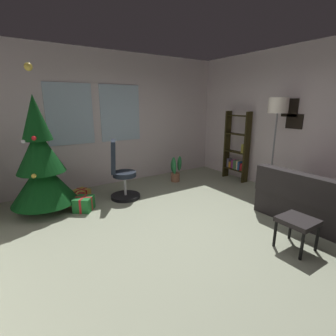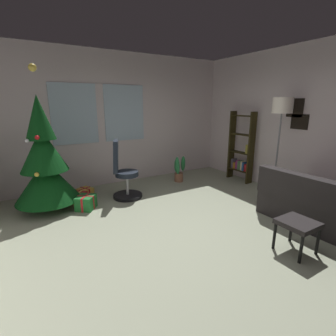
% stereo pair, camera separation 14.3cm
% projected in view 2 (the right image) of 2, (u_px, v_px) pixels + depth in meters
% --- Properties ---
extents(ground_plane, '(5.33, 5.58, 0.10)m').
position_uv_depth(ground_plane, '(192.00, 235.00, 3.57)').
color(ground_plane, '#9EA58A').
extents(wall_back_with_windows, '(5.33, 0.12, 2.85)m').
position_uv_depth(wall_back_with_windows, '(117.00, 119.00, 5.54)').
color(wall_back_with_windows, silver).
rests_on(wall_back_with_windows, ground_plane).
extents(wall_right_with_frames, '(0.12, 5.58, 2.85)m').
position_uv_depth(wall_right_with_frames, '(314.00, 123.00, 4.55)').
color(wall_right_with_frames, silver).
rests_on(wall_right_with_frames, ground_plane).
extents(couch, '(1.57, 1.76, 0.80)m').
position_uv_depth(couch, '(336.00, 209.00, 3.67)').
color(couch, black).
rests_on(couch, ground_plane).
extents(footstool, '(0.40, 0.41, 0.41)m').
position_uv_depth(footstool, '(298.00, 226.00, 3.02)').
color(footstool, black).
rests_on(footstool, ground_plane).
extents(holiday_tree, '(1.05, 1.05, 2.37)m').
position_uv_depth(holiday_tree, '(45.00, 164.00, 4.17)').
color(holiday_tree, '#4C331E').
rests_on(holiday_tree, ground_plane).
extents(gift_box_red, '(0.40, 0.41, 0.17)m').
position_uv_depth(gift_box_red, '(78.00, 198.00, 4.65)').
color(gift_box_red, red).
rests_on(gift_box_red, ground_plane).
extents(gift_box_green, '(0.41, 0.42, 0.24)m').
position_uv_depth(gift_box_green, '(86.00, 202.00, 4.32)').
color(gift_box_green, '#1E722D').
rests_on(gift_box_green, ground_plane).
extents(gift_box_gold, '(0.33, 0.34, 0.15)m').
position_uv_depth(gift_box_gold, '(85.00, 192.00, 4.98)').
color(gift_box_gold, gold).
rests_on(gift_box_gold, ground_plane).
extents(office_chair, '(0.58, 0.56, 1.13)m').
position_uv_depth(office_chair, '(124.00, 176.00, 4.76)').
color(office_chair, black).
rests_on(office_chair, ground_plane).
extents(bookshelf, '(0.18, 0.64, 1.61)m').
position_uv_depth(bookshelf, '(241.00, 151.00, 5.80)').
color(bookshelf, black).
rests_on(bookshelf, ground_plane).
extents(floor_lamp, '(0.35, 0.35, 1.89)m').
position_uv_depth(floor_lamp, '(282.00, 113.00, 4.52)').
color(floor_lamp, slate).
rests_on(floor_lamp, ground_plane).
extents(potted_plant, '(0.38, 0.29, 0.62)m').
position_uv_depth(potted_plant, '(179.00, 170.00, 5.81)').
color(potted_plant, '#915F45').
rests_on(potted_plant, ground_plane).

